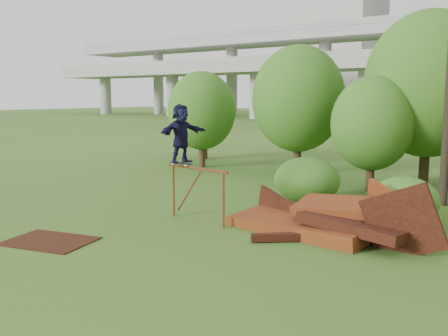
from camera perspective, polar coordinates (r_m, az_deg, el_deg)
The scene contains 14 objects.
ground at distance 11.91m, azimuth -2.52°, elevation -9.09°, with size 240.00×240.00×0.00m, color #2D5116.
scrap_pile at distance 13.35m, azimuth 11.67°, elevation -5.88°, with size 5.70×3.51×2.03m.
grind_rail at distance 14.07m, azimuth -3.08°, elevation -1.71°, with size 2.33×0.39×1.56m.
skateboard at distance 14.48m, azimuth -4.90°, elevation 0.57°, with size 0.81×0.32×0.08m.
skater at distance 14.39m, azimuth -4.94°, elevation 3.96°, with size 1.57×0.50×1.69m, color black.
flat_plate at distance 13.08m, azimuth -19.32°, elevation -7.89°, with size 2.06×1.47×0.03m, color black.
tree_0 at distance 25.05m, azimuth -2.57°, elevation 6.56°, with size 3.40×3.40×4.80m.
tree_1 at distance 23.08m, azimuth 8.50°, elevation 7.83°, with size 4.21×4.21×5.86m.
tree_2 at distance 19.35m, azimuth 16.57°, elevation 4.89°, with size 3.05×3.05×4.30m.
tree_3 at distance 21.05m, azimuth 22.35°, elevation 8.82°, with size 4.93×4.93×6.83m.
tree_6 at distance 28.39m, azimuth -2.24°, elevation 6.18°, with size 3.12×3.12×4.35m.
shrub_left at distance 16.86m, azimuth 9.46°, elevation -1.37°, with size 2.23×2.05×1.54m, color #245416.
shrub_right at distance 14.79m, azimuth 19.91°, elevation -3.49°, with size 1.89×1.73×1.34m, color #245416.
building_left at distance 114.13m, azimuth 12.58°, elevation 15.00°, with size 18.00×16.00×35.00m, color #9E9E99.
Camera 1 is at (7.05, -8.93, 3.53)m, focal length 40.00 mm.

